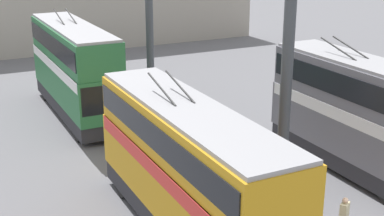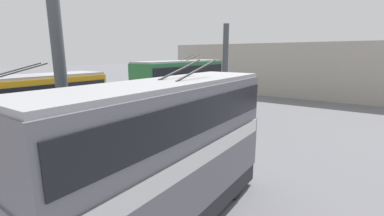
% 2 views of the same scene
% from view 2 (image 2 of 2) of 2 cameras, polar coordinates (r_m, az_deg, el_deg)
% --- Properties ---
extents(depot_back_wall, '(0.50, 36.00, 7.40)m').
position_cam_2_polar(depot_back_wall, '(37.48, 19.72, 7.83)').
color(depot_back_wall, '#A8A093').
rests_on(depot_back_wall, ground_plane).
extents(support_column_near, '(0.81, 0.81, 8.25)m').
position_cam_2_polar(support_column_near, '(11.19, -26.63, 0.74)').
color(support_column_near, '#42474C').
rests_on(support_column_near, ground_plane).
extents(support_column_far, '(0.81, 0.81, 8.25)m').
position_cam_2_polar(support_column_far, '(21.25, 7.32, 6.63)').
color(support_column_far, '#42474C').
rests_on(support_column_far, ground_plane).
extents(bus_left_near, '(9.24, 2.54, 5.73)m').
position_cam_2_polar(bus_left_near, '(8.51, -5.24, -9.00)').
color(bus_left_near, black).
rests_on(bus_left_near, ground_plane).
extents(bus_right_mid, '(10.93, 2.54, 5.95)m').
position_cam_2_polar(bus_right_mid, '(24.03, -2.17, 5.02)').
color(bus_right_mid, black).
rests_on(bus_right_mid, ground_plane).
extents(person_aisle_midway, '(0.48, 0.38, 1.76)m').
position_cam_2_polar(person_aisle_midway, '(14.95, -12.36, -7.86)').
color(person_aisle_midway, '#2D2D33').
rests_on(person_aisle_midway, ground_plane).
extents(oil_drum, '(0.63, 0.63, 0.87)m').
position_cam_2_polar(oil_drum, '(19.85, 10.89, -4.36)').
color(oil_drum, '#933828').
rests_on(oil_drum, ground_plane).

